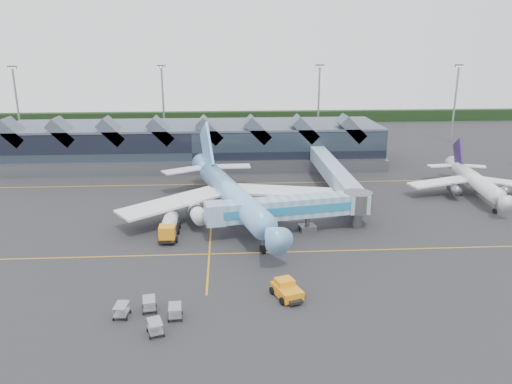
{
  "coord_description": "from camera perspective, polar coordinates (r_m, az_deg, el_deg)",
  "views": [
    {
      "loc": [
        2.57,
        -73.39,
        29.11
      ],
      "look_at": [
        7.5,
        5.38,
        5.0
      ],
      "focal_mm": 35.0,
      "sensor_mm": 36.0,
      "label": 1
    }
  ],
  "objects": [
    {
      "name": "taxi_stripes",
      "position": [
        88.36,
        -5.05,
        -2.31
      ],
      "size": [
        120.0,
        60.0,
        0.01
      ],
      "color": "#C28416",
      "rests_on": "ground"
    },
    {
      "name": "tree_line_far",
      "position": [
        185.4,
        -4.38,
        8.53
      ],
      "size": [
        260.0,
        4.0,
        4.0
      ],
      "primitive_type": "cube",
      "color": "black",
      "rests_on": "ground"
    },
    {
      "name": "main_airliner",
      "position": [
        84.98,
        -2.97,
        -0.08
      ],
      "size": [
        37.31,
        43.79,
        14.29
      ],
      "rotation": [
        0.0,
        0.0,
        0.27
      ],
      "color": "#75ADEE",
      "rests_on": "ground"
    },
    {
      "name": "regional_jet",
      "position": [
        105.54,
        23.7,
        1.25
      ],
      "size": [
        25.9,
        28.4,
        9.74
      ],
      "rotation": [
        0.0,
        0.0,
        -0.11
      ],
      "color": "white",
      "rests_on": "ground"
    },
    {
      "name": "terminal",
      "position": [
        123.39,
        -7.09,
        5.53
      ],
      "size": [
        90.0,
        22.25,
        12.52
      ],
      "color": "black",
      "rests_on": "ground"
    },
    {
      "name": "light_masts",
      "position": [
        138.43,
        4.16,
        10.05
      ],
      "size": [
        132.4,
        42.56,
        22.45
      ],
      "color": "gray",
      "rests_on": "ground"
    },
    {
      "name": "ground",
      "position": [
        79.0,
        -5.21,
        -4.71
      ],
      "size": [
        260.0,
        260.0,
        0.0
      ],
      "primitive_type": "plane",
      "color": "#252427",
      "rests_on": "ground"
    },
    {
      "name": "baggage_carts",
      "position": [
        56.69,
        -11.99,
        -13.34
      ],
      "size": [
        7.38,
        7.16,
        1.49
      ],
      "rotation": [
        0.0,
        0.0,
        0.06
      ],
      "color": "#93969B",
      "rests_on": "ground"
    },
    {
      "name": "fuel_truck",
      "position": [
        78.56,
        -9.83,
        -3.62
      ],
      "size": [
        2.82,
        9.55,
        3.2
      ],
      "rotation": [
        0.0,
        0.0,
        0.0
      ],
      "color": "black",
      "rests_on": "ground"
    },
    {
      "name": "pushback_tug",
      "position": [
        59.96,
        3.54,
        -11.1
      ],
      "size": [
        3.99,
        5.04,
        2.03
      ],
      "rotation": [
        0.0,
        0.0,
        0.35
      ],
      "color": "orange",
      "rests_on": "ground"
    },
    {
      "name": "jet_bridge",
      "position": [
        78.28,
        5.13,
        -1.78
      ],
      "size": [
        26.89,
        8.49,
        5.89
      ],
      "rotation": [
        0.0,
        0.0,
        0.18
      ],
      "color": "#769EC5",
      "rests_on": "ground"
    }
  ]
}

